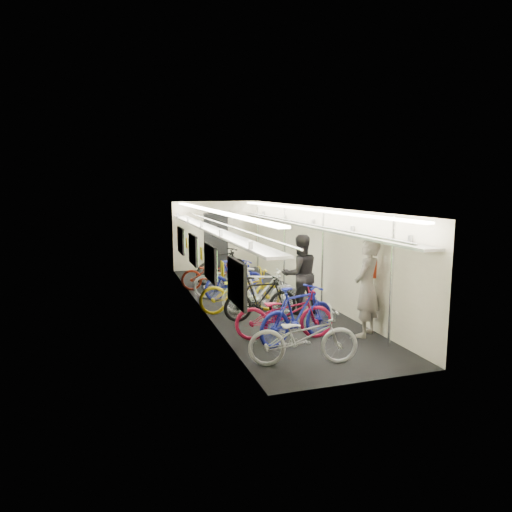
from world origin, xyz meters
TOP-DOWN VIEW (x-y plane):
  - train_car_shell at (-0.36, 0.71)m, footprint 10.00×10.00m
  - bicycle_0 at (-0.58, -4.09)m, footprint 1.91×1.00m
  - bicycle_1 at (-0.24, -3.06)m, footprint 1.88×1.09m
  - bicycle_2 at (-0.42, -2.81)m, footprint 1.98×0.99m
  - bicycle_3 at (-0.46, -1.50)m, footprint 1.66×0.56m
  - bicycle_4 at (-0.70, -0.75)m, footprint 1.97×0.73m
  - bicycle_5 at (-0.30, -1.04)m, footprint 1.87×1.04m
  - bicycle_6 at (-0.68, 0.57)m, footprint 1.94×1.33m
  - bicycle_7 at (-0.49, 0.55)m, footprint 1.78×0.84m
  - bicycle_8 at (-0.83, 1.79)m, footprint 1.81×0.87m
  - bicycle_9 at (-0.36, 2.55)m, footprint 1.89×1.14m
  - passenger_near at (1.18, -3.11)m, footprint 0.84×0.80m
  - passenger_mid at (0.58, -1.22)m, footprint 0.91×0.71m
  - backpack at (1.56, -2.86)m, footprint 0.29×0.21m

SIDE VIEW (x-z plane):
  - bicycle_8 at x=-0.83m, z-range 0.00..0.91m
  - bicycle_0 at x=-0.58m, z-range 0.00..0.95m
  - bicycle_6 at x=-0.68m, z-range 0.00..0.96m
  - bicycle_3 at x=-0.46m, z-range 0.00..0.99m
  - bicycle_2 at x=-0.42m, z-range 0.00..0.99m
  - bicycle_4 at x=-0.70m, z-range 0.00..1.03m
  - bicycle_7 at x=-0.49m, z-range 0.00..1.03m
  - bicycle_5 at x=-0.30m, z-range 0.00..1.08m
  - bicycle_1 at x=-0.24m, z-range 0.00..1.09m
  - bicycle_9 at x=-0.36m, z-range 0.00..1.10m
  - passenger_mid at x=0.58m, z-range 0.00..1.83m
  - passenger_near at x=1.18m, z-range 0.00..1.93m
  - backpack at x=1.56m, z-range 1.09..1.47m
  - train_car_shell at x=-0.36m, z-range -3.34..6.66m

